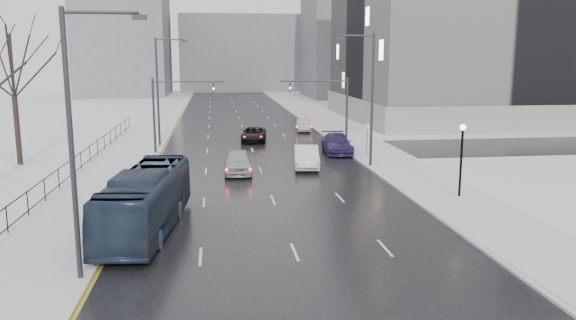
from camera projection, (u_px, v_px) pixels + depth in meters
name	position (u px, v px, depth m)	size (l,w,h in m)	color
road	(245.00, 134.00, 61.10)	(16.00, 150.00, 0.04)	black
cross_road	(253.00, 152.00, 49.40)	(130.00, 10.00, 0.04)	black
sidewalk_left	(147.00, 135.00, 59.75)	(5.00, 150.00, 0.16)	silver
sidewalk_right	(340.00, 131.00, 62.43)	(5.00, 150.00, 0.16)	silver
park_strip	(54.00, 137.00, 58.53)	(14.00, 150.00, 0.12)	white
tree_park_e	(21.00, 166.00, 43.18)	(9.45, 9.45, 13.50)	black
iron_fence	(34.00, 197.00, 30.03)	(0.06, 70.00, 1.30)	black
streetlight_r_mid	(369.00, 93.00, 41.63)	(2.95, 0.25, 10.00)	#2D2D33
streetlight_l_near	(77.00, 133.00, 20.04)	(2.95, 0.25, 10.00)	#2D2D33
streetlight_l_far	(160.00, 86.00, 51.24)	(2.95, 0.25, 10.00)	#2D2D33
lamppost_r_mid	(462.00, 150.00, 32.73)	(0.36, 0.36, 4.28)	black
mast_signal_right	(335.00, 105.00, 49.59)	(6.10, 0.33, 6.50)	#2D2D33
mast_signal_left	(166.00, 107.00, 47.72)	(6.10, 0.33, 6.50)	#2D2D33
no_uturn_sign	(367.00, 130.00, 46.26)	(0.60, 0.06, 2.70)	#2D2D33
civic_building	(500.00, 34.00, 75.24)	(41.00, 31.00, 24.80)	gray
bldg_far_right	(365.00, 43.00, 116.31)	(24.00, 20.00, 22.00)	slate
bldg_far_left	(124.00, 29.00, 119.12)	(18.00, 22.00, 28.00)	slate
bldg_far_center	(243.00, 54.00, 137.98)	(30.00, 18.00, 18.00)	slate
bus	(146.00, 200.00, 26.81)	(2.51, 10.72, 2.99)	#253248
sedan_center_near	(238.00, 162.00, 40.13)	(1.98, 4.91, 1.67)	#AFADB2
sedan_right_near	(306.00, 157.00, 42.15)	(1.78, 5.09, 1.68)	white
sedan_right_cross	(254.00, 134.00, 55.19)	(2.33, 5.06, 1.41)	black
sedan_right_far	(337.00, 144.00, 48.63)	(2.30, 5.66, 1.64)	#2B1B52
sedan_right_distant	(303.00, 125.00, 62.84)	(1.42, 4.07, 1.34)	#A09EA3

